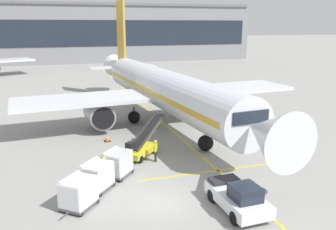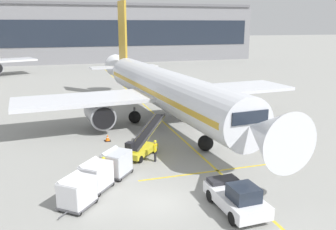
{
  "view_description": "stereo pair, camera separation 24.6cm",
  "coord_description": "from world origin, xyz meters",
  "px_view_note": "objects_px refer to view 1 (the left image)",
  "views": [
    {
      "loc": [
        -5.46,
        -18.57,
        10.39
      ],
      "look_at": [
        3.37,
        9.19,
        2.97
      ],
      "focal_mm": 38.04,
      "sensor_mm": 36.0,
      "label": 1
    },
    {
      "loc": [
        -5.22,
        -18.64,
        10.39
      ],
      "look_at": [
        3.37,
        9.19,
        2.97
      ],
      "focal_mm": 38.04,
      "sensor_mm": 36.0,
      "label": 2
    }
  ],
  "objects_px": {
    "baggage_cart_lead": "(117,163)",
    "belt_loader": "(141,145)",
    "parked_airplane": "(163,89)",
    "ground_crew_by_carts": "(104,167)",
    "safety_cone_engine_keepout": "(107,138)",
    "ground_crew_by_loader": "(155,149)",
    "baggage_cart_second": "(96,175)",
    "pushback_tug": "(238,197)",
    "baggage_cart_third": "(78,192)"
  },
  "relations": [
    {
      "from": "baggage_cart_third",
      "to": "pushback_tug",
      "type": "distance_m",
      "value": 9.26
    },
    {
      "from": "parked_airplane",
      "to": "safety_cone_engine_keepout",
      "type": "distance_m",
      "value": 8.96
    },
    {
      "from": "baggage_cart_lead",
      "to": "baggage_cart_third",
      "type": "bearing_deg",
      "value": -127.72
    },
    {
      "from": "parked_airplane",
      "to": "ground_crew_by_carts",
      "type": "distance_m",
      "value": 15.88
    },
    {
      "from": "pushback_tug",
      "to": "safety_cone_engine_keepout",
      "type": "xyz_separation_m",
      "value": [
        -5.35,
        14.82,
        -0.53
      ]
    },
    {
      "from": "parked_airplane",
      "to": "baggage_cart_lead",
      "type": "xyz_separation_m",
      "value": [
        -7.22,
        -12.74,
        -2.68
      ]
    },
    {
      "from": "parked_airplane",
      "to": "baggage_cart_lead",
      "type": "bearing_deg",
      "value": -119.54
    },
    {
      "from": "baggage_cart_third",
      "to": "ground_crew_by_loader",
      "type": "bearing_deg",
      "value": 41.85
    },
    {
      "from": "baggage_cart_lead",
      "to": "baggage_cart_second",
      "type": "relative_size",
      "value": 1.0
    },
    {
      "from": "belt_loader",
      "to": "ground_crew_by_carts",
      "type": "height_order",
      "value": "belt_loader"
    },
    {
      "from": "baggage_cart_third",
      "to": "pushback_tug",
      "type": "xyz_separation_m",
      "value": [
        8.72,
        -3.11,
        -0.17
      ]
    },
    {
      "from": "baggage_cart_lead",
      "to": "safety_cone_engine_keepout",
      "type": "relative_size",
      "value": 4.23
    },
    {
      "from": "belt_loader",
      "to": "baggage_cart_third",
      "type": "relative_size",
      "value": 1.83
    },
    {
      "from": "pushback_tug",
      "to": "ground_crew_by_loader",
      "type": "height_order",
      "value": "pushback_tug"
    },
    {
      "from": "baggage_cart_second",
      "to": "pushback_tug",
      "type": "xyz_separation_m",
      "value": [
        7.43,
        -5.13,
        -0.17
      ]
    },
    {
      "from": "pushback_tug",
      "to": "ground_crew_by_carts",
      "type": "bearing_deg",
      "value": 137.08
    },
    {
      "from": "parked_airplane",
      "to": "ground_crew_by_loader",
      "type": "relative_size",
      "value": 23.52
    },
    {
      "from": "parked_airplane",
      "to": "ground_crew_by_carts",
      "type": "bearing_deg",
      "value": -121.43
    },
    {
      "from": "baggage_cart_lead",
      "to": "pushback_tug",
      "type": "height_order",
      "value": "baggage_cart_lead"
    },
    {
      "from": "baggage_cart_lead",
      "to": "ground_crew_by_carts",
      "type": "relative_size",
      "value": 1.5
    },
    {
      "from": "ground_crew_by_loader",
      "to": "ground_crew_by_carts",
      "type": "distance_m",
      "value": 4.93
    },
    {
      "from": "ground_crew_by_carts",
      "to": "safety_cone_engine_keepout",
      "type": "distance_m",
      "value": 8.69
    },
    {
      "from": "parked_airplane",
      "to": "belt_loader",
      "type": "distance_m",
      "value": 10.74
    },
    {
      "from": "pushback_tug",
      "to": "ground_crew_by_loader",
      "type": "distance_m",
      "value": 9.06
    },
    {
      "from": "ground_crew_by_loader",
      "to": "ground_crew_by_carts",
      "type": "xyz_separation_m",
      "value": [
        -4.28,
        -2.44,
        0.0
      ]
    },
    {
      "from": "parked_airplane",
      "to": "safety_cone_engine_keepout",
      "type": "bearing_deg",
      "value": -144.62
    },
    {
      "from": "baggage_cart_lead",
      "to": "safety_cone_engine_keepout",
      "type": "bearing_deg",
      "value": 86.72
    },
    {
      "from": "baggage_cart_second",
      "to": "ground_crew_by_carts",
      "type": "height_order",
      "value": "baggage_cart_second"
    },
    {
      "from": "baggage_cart_second",
      "to": "ground_crew_by_loader",
      "type": "distance_m",
      "value": 6.12
    },
    {
      "from": "ground_crew_by_carts",
      "to": "safety_cone_engine_keepout",
      "type": "relative_size",
      "value": 2.83
    },
    {
      "from": "baggage_cart_lead",
      "to": "baggage_cart_third",
      "type": "relative_size",
      "value": 1.0
    },
    {
      "from": "baggage_cart_lead",
      "to": "belt_loader",
      "type": "bearing_deg",
      "value": 53.03
    },
    {
      "from": "pushback_tug",
      "to": "belt_loader",
      "type": "bearing_deg",
      "value": 107.15
    },
    {
      "from": "baggage_cart_second",
      "to": "baggage_cart_lead",
      "type": "bearing_deg",
      "value": 47.34
    },
    {
      "from": "baggage_cart_lead",
      "to": "ground_crew_by_loader",
      "type": "relative_size",
      "value": 1.5
    },
    {
      "from": "belt_loader",
      "to": "ground_crew_by_carts",
      "type": "relative_size",
      "value": 2.73
    },
    {
      "from": "parked_airplane",
      "to": "ground_crew_by_loader",
      "type": "xyz_separation_m",
      "value": [
        -3.88,
        -10.91,
        -2.68
      ]
    },
    {
      "from": "baggage_cart_lead",
      "to": "ground_crew_by_loader",
      "type": "height_order",
      "value": "baggage_cart_lead"
    },
    {
      "from": "baggage_cart_second",
      "to": "baggage_cart_third",
      "type": "distance_m",
      "value": 2.4
    },
    {
      "from": "pushback_tug",
      "to": "baggage_cart_lead",
      "type": "bearing_deg",
      "value": 130.14
    },
    {
      "from": "belt_loader",
      "to": "baggage_cart_lead",
      "type": "distance_m",
      "value": 4.34
    },
    {
      "from": "belt_loader",
      "to": "safety_cone_engine_keepout",
      "type": "height_order",
      "value": "belt_loader"
    },
    {
      "from": "pushback_tug",
      "to": "ground_crew_by_carts",
      "type": "xyz_separation_m",
      "value": [
        -6.75,
        6.27,
        0.17
      ]
    },
    {
      "from": "belt_loader",
      "to": "ground_crew_by_loader",
      "type": "xyz_separation_m",
      "value": [
        0.73,
        -1.64,
        0.15
      ]
    },
    {
      "from": "baggage_cart_third",
      "to": "baggage_cart_second",
      "type": "bearing_deg",
      "value": 57.21
    },
    {
      "from": "baggage_cart_second",
      "to": "baggage_cart_third",
      "type": "height_order",
      "value": "same"
    },
    {
      "from": "baggage_cart_third",
      "to": "ground_crew_by_carts",
      "type": "relative_size",
      "value": 1.5
    },
    {
      "from": "pushback_tug",
      "to": "parked_airplane",
      "type": "bearing_deg",
      "value": 85.88
    },
    {
      "from": "baggage_cart_second",
      "to": "pushback_tug",
      "type": "relative_size",
      "value": 0.58
    },
    {
      "from": "ground_crew_by_loader",
      "to": "safety_cone_engine_keepout",
      "type": "bearing_deg",
      "value": 115.26
    }
  ]
}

